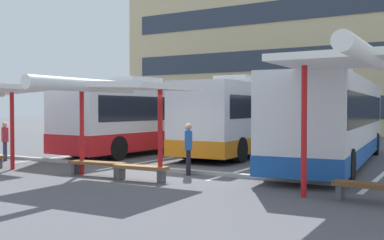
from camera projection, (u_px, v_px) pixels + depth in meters
ground_plane at (150, 175)px, 14.73m from camera, size 160.00×160.00×0.00m
terminal_building at (348, 18)px, 39.86m from camera, size 39.61×10.40×22.51m
coach_bus_0 at (154, 118)px, 22.55m from camera, size 3.18×11.22×3.53m
coach_bus_1 at (251, 118)px, 21.92m from camera, size 2.81×11.35×3.53m
coach_bus_2 at (334, 121)px, 17.28m from camera, size 3.32×12.17×3.51m
lane_stripe_0 at (126, 149)px, 23.89m from camera, size 0.16×14.00×0.01m
lane_stripe_1 at (198, 153)px, 21.72m from camera, size 0.16×14.00×0.01m
lane_stripe_2 at (285, 158)px, 19.56m from camera, size 0.16×14.00×0.01m
waiting_shelter_1 at (113, 88)px, 13.68m from camera, size 4.03×5.04×2.94m
bench_1 at (97, 165)px, 14.44m from camera, size 1.96×0.58×0.45m
bench_2 at (141, 169)px, 13.43m from camera, size 1.72×0.58×0.45m
waiting_shelter_2 at (374, 61)px, 9.88m from camera, size 4.21×4.86×3.37m
bench_3 at (375, 189)px, 10.24m from camera, size 1.89×0.57×0.45m
platform_kerb at (165, 170)px, 15.46m from camera, size 44.00×0.24×0.12m
waiting_passenger_1 at (5, 139)px, 18.53m from camera, size 0.50×0.42×1.56m
waiting_passenger_2 at (188, 145)px, 14.59m from camera, size 0.45×0.52×1.64m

